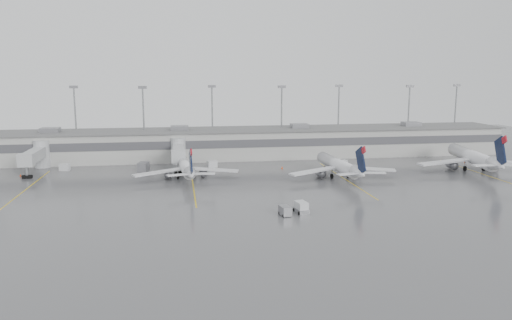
{
  "coord_description": "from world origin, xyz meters",
  "views": [
    {
      "loc": [
        -20.42,
        -84.65,
        24.38
      ],
      "look_at": [
        -3.33,
        24.0,
        5.0
      ],
      "focal_mm": 35.0,
      "sensor_mm": 36.0,
      "label": 1
    }
  ],
  "objects": [
    {
      "name": "light_masts",
      "position": [
        0.0,
        63.75,
        12.03
      ],
      "size": [
        142.4,
        8.0,
        20.6
      ],
      "color": "gray",
      "rests_on": "ground"
    },
    {
      "name": "jet_mid_left",
      "position": [
        -18.89,
        30.36,
        2.76
      ],
      "size": [
        24.42,
        27.46,
        8.88
      ],
      "rotation": [
        0.0,
        0.0,
        0.08
      ],
      "color": "silver",
      "rests_on": "ground"
    },
    {
      "name": "terminal",
      "position": [
        -0.01,
        57.98,
        4.17
      ],
      "size": [
        152.0,
        17.0,
        9.45
      ],
      "color": "#A3A39E",
      "rests_on": "ground"
    },
    {
      "name": "cone_a",
      "position": [
        -57.74,
        38.62,
        0.32
      ],
      "size": [
        0.41,
        0.41,
        0.65
      ],
      "primitive_type": "cone",
      "color": "#E33704",
      "rests_on": "ground"
    },
    {
      "name": "jet_mid_right",
      "position": [
        16.71,
        25.54,
        2.92
      ],
      "size": [
        25.92,
        29.11,
        9.41
      ],
      "rotation": [
        0.0,
        0.0,
        0.05
      ],
      "color": "silver",
      "rests_on": "ground"
    },
    {
      "name": "gse_uld_b",
      "position": [
        -11.95,
        42.81,
        0.88
      ],
      "size": [
        2.84,
        2.27,
        1.75
      ],
      "primitive_type": "cube",
      "rotation": [
        0.0,
        0.0,
        0.28
      ],
      "color": "silver",
      "rests_on": "ground"
    },
    {
      "name": "jet_far_right",
      "position": [
        52.8,
        28.56,
        3.37
      ],
      "size": [
        29.48,
        33.33,
        10.86
      ],
      "rotation": [
        0.0,
        0.0,
        -0.18
      ],
      "color": "silver",
      "rests_on": "ground"
    },
    {
      "name": "gse_uld_a",
      "position": [
        -48.93,
        44.59,
        0.84
      ],
      "size": [
        2.64,
        2.03,
        1.68
      ],
      "primitive_type": "cube",
      "rotation": [
        0.0,
        0.0,
        -0.21
      ],
      "color": "silver",
      "rests_on": "ground"
    },
    {
      "name": "cone_b",
      "position": [
        -23.02,
        33.44,
        0.4
      ],
      "size": [
        0.5,
        0.5,
        0.8
      ],
      "primitive_type": "cone",
      "color": "#E33704",
      "rests_on": "ground"
    },
    {
      "name": "cone_c",
      "position": [
        5.68,
        38.2,
        0.35
      ],
      "size": [
        0.45,
        0.45,
        0.71
      ],
      "primitive_type": "cone",
      "color": "#E33704",
      "rests_on": "ground"
    },
    {
      "name": "gse_uld_c",
      "position": [
        22.39,
        39.85,
        0.76
      ],
      "size": [
        2.34,
        1.74,
        1.52
      ],
      "primitive_type": "cube",
      "rotation": [
        0.0,
        0.0,
        0.15
      ],
      "color": "silver",
      "rests_on": "ground"
    },
    {
      "name": "cone_d",
      "position": [
        57.27,
        39.54,
        0.4
      ],
      "size": [
        0.5,
        0.5,
        0.79
      ],
      "primitive_type": "cone",
      "color": "#E33704",
      "rests_on": "ground"
    },
    {
      "name": "gse_loader",
      "position": [
        -29.24,
        40.51,
        1.12
      ],
      "size": [
        2.99,
        3.99,
        2.24
      ],
      "primitive_type": "cube",
      "rotation": [
        0.0,
        0.0,
        -0.23
      ],
      "color": "slate",
      "rests_on": "ground"
    },
    {
      "name": "jet_bridge_right",
      "position": [
        -20.5,
        45.72,
        3.87
      ],
      "size": [
        4.0,
        17.2,
        7.0
      ],
      "color": "#A7AAAD",
      "rests_on": "ground"
    },
    {
      "name": "stand_markings",
      "position": [
        -0.0,
        24.0,
        0.01
      ],
      "size": [
        105.25,
        40.0,
        0.01
      ],
      "color": "#E4BA0D",
      "rests_on": "ground"
    },
    {
      "name": "baggage_tug",
      "position": [
        0.61,
        -2.2,
        0.79
      ],
      "size": [
        2.53,
        3.44,
        2.02
      ],
      "rotation": [
        0.0,
        0.0,
        0.18
      ],
      "color": "silver",
      "rests_on": "ground"
    },
    {
      "name": "baggage_cart",
      "position": [
        -2.59,
        -3.4,
        0.88
      ],
      "size": [
        1.94,
        2.84,
        1.68
      ],
      "rotation": [
        0.0,
        0.0,
        0.18
      ],
      "color": "slate",
      "rests_on": "ground"
    },
    {
      "name": "jet_bridge_left",
      "position": [
        -55.5,
        45.72,
        3.87
      ],
      "size": [
        4.0,
        17.2,
        7.0
      ],
      "color": "#A7AAAD",
      "rests_on": "ground"
    },
    {
      "name": "ground",
      "position": [
        0.0,
        0.0,
        0.0
      ],
      "size": [
        260.0,
        260.0,
        0.0
      ],
      "primitive_type": "plane",
      "color": "#4C4C4E",
      "rests_on": "ground"
    }
  ]
}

